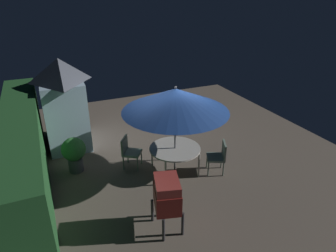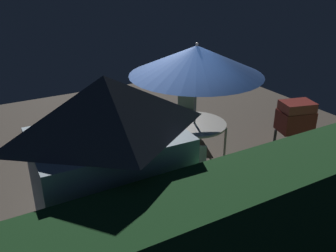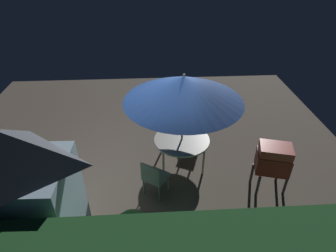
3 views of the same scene
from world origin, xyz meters
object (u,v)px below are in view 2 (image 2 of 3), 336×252
(patio_table, at_px, (194,125))
(garden_shed, at_px, (112,187))
(bbq_grill, at_px, (296,118))
(patio_umbrella, at_px, (196,60))
(potted_plant_by_shed, at_px, (224,205))
(chair_far_side, at_px, (188,112))
(chair_near_shed, at_px, (193,161))

(patio_table, bearing_deg, garden_shed, 41.16)
(bbq_grill, bearing_deg, patio_umbrella, -29.11)
(patio_umbrella, bearing_deg, potted_plant_by_shed, 65.93)
(bbq_grill, xyz_separation_m, chair_far_side, (1.37, -2.11, -0.33))
(garden_shed, bearing_deg, patio_table, -138.84)
(potted_plant_by_shed, bearing_deg, bbq_grill, -154.27)
(garden_shed, bearing_deg, potted_plant_by_shed, 178.53)
(bbq_grill, height_order, chair_far_side, bbq_grill)
(chair_far_side, bearing_deg, bbq_grill, 122.93)
(bbq_grill, bearing_deg, patio_table, -29.11)
(garden_shed, xyz_separation_m, chair_far_side, (-3.29, -3.51, -0.89))
(bbq_grill, xyz_separation_m, chair_near_shed, (2.59, 0.02, -0.33))
(patio_table, height_order, patio_umbrella, patio_umbrella)
(chair_near_shed, xyz_separation_m, chair_far_side, (-1.22, -2.13, 0.00))
(garden_shed, relative_size, patio_umbrella, 1.02)
(patio_umbrella, height_order, potted_plant_by_shed, patio_umbrella)
(patio_table, height_order, potted_plant_by_shed, potted_plant_by_shed)
(chair_far_side, distance_m, potted_plant_by_shed, 3.90)
(chair_near_shed, bearing_deg, bbq_grill, -179.53)
(bbq_grill, bearing_deg, garden_shed, 16.65)
(patio_table, bearing_deg, bbq_grill, 150.89)
(patio_table, height_order, bbq_grill, bbq_grill)
(bbq_grill, distance_m, chair_far_side, 2.54)
(patio_umbrella, relative_size, chair_far_side, 3.01)
(chair_near_shed, relative_size, chair_far_side, 1.00)
(garden_shed, distance_m, patio_umbrella, 3.76)
(patio_table, height_order, chair_far_side, chair_far_side)
(patio_umbrella, bearing_deg, patio_table, -145.49)
(chair_near_shed, relative_size, potted_plant_by_shed, 0.90)
(patio_umbrella, bearing_deg, bbq_grill, 150.89)
(patio_table, xyz_separation_m, chair_near_shed, (0.71, 1.06, -0.15))
(garden_shed, distance_m, bbq_grill, 4.90)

